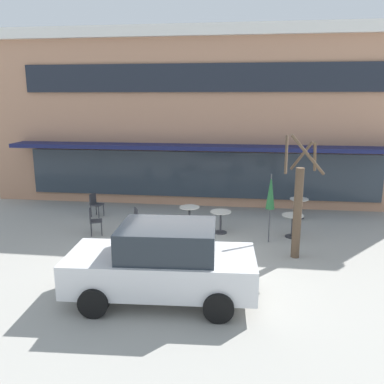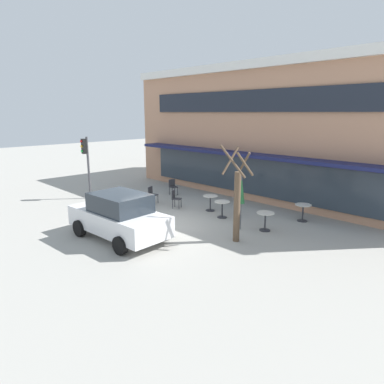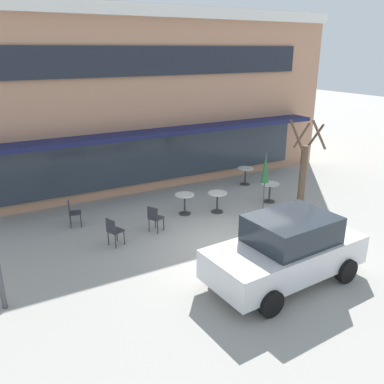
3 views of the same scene
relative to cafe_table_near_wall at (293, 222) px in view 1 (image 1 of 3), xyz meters
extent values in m
plane|color=#9E9B93|center=(-3.46, -2.47, -0.52)|extent=(80.00, 80.00, 0.00)
cube|color=tan|center=(-3.46, 7.53, 3.12)|extent=(18.20, 8.00, 7.27)
cube|color=silver|center=(-3.46, 3.41, 6.50)|extent=(18.20, 0.24, 0.44)
cube|color=#191E4C|center=(-3.46, 2.98, 2.03)|extent=(15.47, 1.10, 0.16)
cube|color=#1E232D|center=(-3.46, 3.47, 4.72)|extent=(14.56, 0.10, 1.10)
cube|color=#2D3842|center=(-3.46, 3.47, 0.83)|extent=(14.56, 0.10, 1.90)
cylinder|color=#333338|center=(0.00, 0.00, -0.50)|extent=(0.44, 0.44, 0.03)
cylinder|color=#333338|center=(0.00, 0.00, -0.14)|extent=(0.07, 0.07, 0.70)
cylinder|color=silver|center=(0.00, 0.00, 0.23)|extent=(0.70, 0.70, 0.03)
cylinder|color=#333338|center=(-3.48, 0.53, -0.50)|extent=(0.44, 0.44, 0.03)
cylinder|color=#333338|center=(-3.48, 0.53, -0.14)|extent=(0.07, 0.07, 0.70)
cylinder|color=silver|center=(-3.48, 0.53, 0.23)|extent=(0.70, 0.70, 0.03)
cylinder|color=#333338|center=(0.46, 2.21, -0.50)|extent=(0.44, 0.44, 0.03)
cylinder|color=#333338|center=(0.46, 2.21, -0.14)|extent=(0.07, 0.07, 0.70)
cylinder|color=silver|center=(0.46, 2.21, 0.23)|extent=(0.70, 0.70, 0.03)
cylinder|color=#333338|center=(-2.36, 0.10, -0.50)|extent=(0.44, 0.44, 0.03)
cylinder|color=#333338|center=(-2.36, 0.10, -0.14)|extent=(0.07, 0.07, 0.70)
cylinder|color=silver|center=(-2.36, 0.10, 0.23)|extent=(0.70, 0.70, 0.03)
cylinder|color=#4C4C51|center=(-0.79, -0.59, 0.58)|extent=(0.04, 0.04, 2.20)
cone|color=#286B38|center=(-0.79, -0.59, 1.13)|extent=(0.28, 0.28, 1.10)
cylinder|color=#333338|center=(-6.37, -0.38, -0.29)|extent=(0.04, 0.04, 0.45)
cylinder|color=#333338|center=(-6.25, -0.70, -0.29)|extent=(0.04, 0.04, 0.45)
cylinder|color=#333338|center=(-6.69, -0.50, -0.29)|extent=(0.04, 0.04, 0.45)
cylinder|color=#333338|center=(-6.57, -0.82, -0.29)|extent=(0.04, 0.04, 0.45)
cube|color=#333338|center=(-6.47, -0.60, -0.05)|extent=(0.52, 0.52, 0.04)
cube|color=#333338|center=(-6.64, -0.67, 0.17)|extent=(0.18, 0.39, 0.40)
cylinder|color=#333338|center=(-4.92, -0.06, -0.29)|extent=(0.04, 0.04, 0.45)
cylinder|color=#333338|center=(-4.76, -0.36, -0.29)|extent=(0.04, 0.04, 0.45)
cylinder|color=#333338|center=(-5.22, -0.23, -0.29)|extent=(0.04, 0.04, 0.45)
cylinder|color=#333338|center=(-5.05, -0.53, -0.29)|extent=(0.04, 0.04, 0.45)
cube|color=#333338|center=(-4.99, -0.30, -0.05)|extent=(0.54, 0.54, 0.04)
cube|color=#333338|center=(-5.14, -0.38, 0.17)|extent=(0.23, 0.37, 0.40)
cylinder|color=#333338|center=(-6.98, 1.55, -0.29)|extent=(0.04, 0.04, 0.45)
cylinder|color=#333338|center=(-7.06, 1.22, -0.29)|extent=(0.04, 0.04, 0.45)
cylinder|color=#333338|center=(-7.31, 1.63, -0.29)|extent=(0.04, 0.04, 0.45)
cylinder|color=#333338|center=(-7.39, 1.30, -0.29)|extent=(0.04, 0.04, 0.45)
cube|color=#333338|center=(-7.19, 1.42, -0.05)|extent=(0.48, 0.48, 0.04)
cube|color=#333338|center=(-7.36, 1.47, 0.17)|extent=(0.13, 0.40, 0.40)
cube|color=silver|center=(-3.40, -4.67, 0.18)|extent=(4.30, 2.04, 0.76)
cube|color=#232B33|center=(-3.25, -4.66, 0.90)|extent=(2.19, 1.72, 0.68)
cylinder|color=black|center=(-4.65, -5.64, -0.20)|extent=(0.65, 0.26, 0.64)
cylinder|color=black|center=(-4.75, -3.85, -0.20)|extent=(0.65, 0.26, 0.64)
cylinder|color=black|center=(-2.05, -5.49, -0.20)|extent=(0.65, 0.26, 0.64)
cylinder|color=black|center=(-2.15, -3.70, -0.20)|extent=(0.65, 0.26, 0.64)
cylinder|color=brown|center=(-0.09, -1.74, 0.79)|extent=(0.24, 0.24, 2.61)
cylinder|color=brown|center=(0.26, -1.82, 2.41)|extent=(0.25, 0.79, 0.90)
cylinder|color=brown|center=(-0.05, -1.48, 2.39)|extent=(0.61, 0.19, 0.83)
cylinder|color=brown|center=(-0.48, -1.71, 2.46)|extent=(0.16, 0.84, 0.98)
cylinder|color=brown|center=(0.02, -2.20, 2.51)|extent=(0.99, 0.32, 1.10)
camera|label=1|loc=(-1.60, -13.01, 4.00)|focal=38.00mm
camera|label=2|loc=(7.30, -11.30, 4.15)|focal=32.00mm
camera|label=3|loc=(-9.96, -11.49, 5.15)|focal=38.00mm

